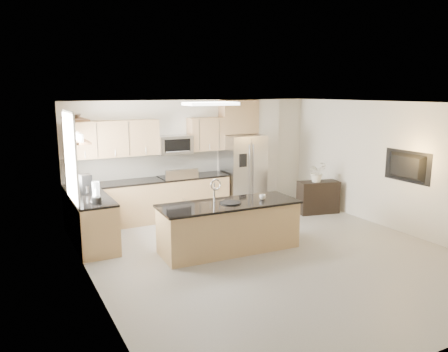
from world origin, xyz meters
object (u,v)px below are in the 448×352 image
credenza (318,197)px  blender (96,194)px  bowl (73,115)px  television (404,167)px  cup (262,197)px  flower_vase (317,167)px  range (178,197)px  microwave (174,145)px  platter (230,203)px  coffee_maker (86,185)px  island (229,226)px  refrigerator (243,172)px  kettle (96,193)px

credenza → blender: 5.16m
bowl → television: bearing=-21.8°
cup → flower_vase: bearing=28.5°
range → blender: blender is taller
microwave → television: bearing=-42.8°
credenza → flower_vase: bearing=-159.6°
cup → platter: bearing=177.2°
bowl → television: (5.76, -2.30, -1.03)m
coffee_maker → flower_vase: (5.04, -0.50, 0.01)m
cup → coffee_maker: bearing=148.4°
coffee_maker → island: bearing=-37.7°
platter → refrigerator: bearing=55.6°
range → platter: (0.05, -2.39, 0.40)m
range → kettle: (-2.02, -1.29, 0.57)m
microwave → television: 4.79m
coffee_maker → blender: bearing=-88.6°
credenza → platter: bearing=-145.7°
island → bowl: bearing=148.5°
coffee_maker → range: bearing=18.7°
range → platter: size_ratio=3.07×
refrigerator → television: (1.85, -3.07, 0.46)m
blender → bowl: bowl is taller
refrigerator → blender: (-3.73, -1.50, 0.20)m
range → blender: 2.66m
television → bowl: bearing=68.2°
coffee_maker → bowl: size_ratio=1.06×
cup → coffee_maker: (-2.79, 1.72, 0.18)m
microwave → bowl: size_ratio=2.22×
cup → blender: blender is taller
cup → television: television is taller
credenza → platter: 3.24m
microwave → bowl: bearing=-157.3°
refrigerator → television: 3.62m
kettle → coffee_maker: 0.59m
platter → television: television is taller
microwave → island: 2.76m
island → blender: blender is taller
credenza → bowl: bowl is taller
island → kettle: bearing=155.2°
range → credenza: size_ratio=1.22×
cup → platter: cup is taller
platter → coffee_maker: size_ratio=1.02×
credenza → microwave: bearing=168.7°
microwave → refrigerator: microwave is taller
flower_vase → television: 2.01m
credenza → kettle: size_ratio=3.43×
cup → kettle: kettle is taller
kettle → microwave: bearing=35.0°
cup → television: size_ratio=0.11×
refrigerator → television: size_ratio=1.65×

